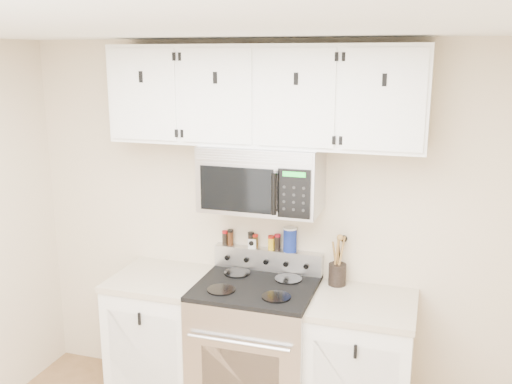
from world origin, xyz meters
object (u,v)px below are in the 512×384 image
microwave (262,178)px  salt_canister (290,239)px  range (256,350)px  utensil_crock (337,273)px

microwave → salt_canister: bearing=45.5°
range → utensil_crock: (0.49, 0.23, 0.52)m
utensil_crock → salt_canister: bearing=171.5°
range → microwave: size_ratio=1.45×
range → salt_canister: salt_canister is taller
utensil_crock → microwave: bearing=-167.8°
range → utensil_crock: bearing=25.4°
range → utensil_crock: size_ratio=3.26×
range → salt_canister: size_ratio=6.52×
range → microwave: 1.15m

